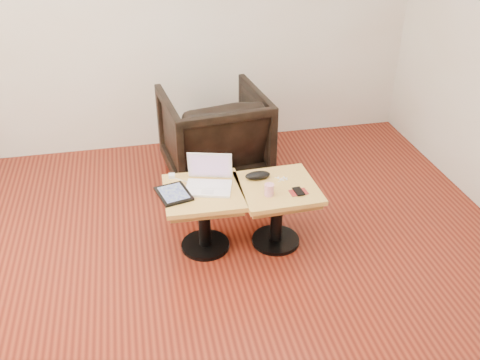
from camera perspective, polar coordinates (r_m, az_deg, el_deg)
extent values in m
cube|color=#4D150D|center=(3.41, -3.08, -12.97)|extent=(4.50, 4.50, 0.01)
cylinder|color=black|center=(3.83, -3.71, -6.93)|extent=(0.34, 0.34, 0.03)
cylinder|color=black|center=(3.70, -3.82, -4.25)|extent=(0.08, 0.08, 0.41)
cube|color=brown|center=(3.59, -3.93, -1.82)|extent=(0.49, 0.49, 0.04)
cube|color=#B8792C|center=(3.57, -3.95, -1.35)|extent=(0.53, 0.53, 0.03)
cylinder|color=black|center=(3.87, 3.81, -6.41)|extent=(0.34, 0.34, 0.03)
cylinder|color=black|center=(3.74, 3.93, -3.74)|extent=(0.08, 0.08, 0.41)
cube|color=brown|center=(3.64, 4.03, -1.34)|extent=(0.49, 0.49, 0.04)
cube|color=#B8792C|center=(3.62, 4.05, -0.86)|extent=(0.54, 0.54, 0.03)
cube|color=white|center=(3.57, -3.39, -0.87)|extent=(0.35, 0.28, 0.02)
cube|color=silver|center=(3.59, -3.34, -0.48)|extent=(0.26, 0.16, 0.00)
cube|color=silver|center=(3.52, -3.50, -1.26)|extent=(0.09, 0.07, 0.00)
cube|color=white|center=(3.62, -3.23, 1.57)|extent=(0.30, 0.12, 0.20)
cube|color=maroon|center=(3.62, -3.23, 1.57)|extent=(0.26, 0.10, 0.17)
cube|color=black|center=(3.53, -7.10, -1.47)|extent=(0.25, 0.29, 0.02)
cube|color=#191E38|center=(3.53, -7.11, -1.34)|extent=(0.20, 0.24, 0.00)
cube|color=white|center=(3.72, -7.29, 0.44)|extent=(0.05, 0.05, 0.03)
ellipsoid|color=black|center=(3.67, 1.90, 0.50)|extent=(0.18, 0.08, 0.06)
cylinder|color=#DD3660|center=(3.49, 3.12, -1.04)|extent=(0.07, 0.07, 0.08)
sphere|color=white|center=(3.68, 4.45, 0.10)|extent=(0.02, 0.02, 0.02)
sphere|color=white|center=(3.70, 4.71, 0.27)|extent=(0.02, 0.02, 0.02)
sphere|color=white|center=(3.69, 4.11, 0.25)|extent=(0.02, 0.02, 0.02)
sphere|color=white|center=(3.68, 5.00, 0.07)|extent=(0.02, 0.02, 0.02)
cylinder|color=white|center=(3.68, 4.45, 0.02)|extent=(0.08, 0.05, 0.00)
cube|color=maroon|center=(3.55, 6.26, -1.30)|extent=(0.12, 0.09, 0.01)
cube|color=black|center=(3.55, 6.27, -1.20)|extent=(0.06, 0.11, 0.01)
imported|color=black|center=(4.51, -2.78, 4.91)|extent=(0.90, 0.92, 0.76)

